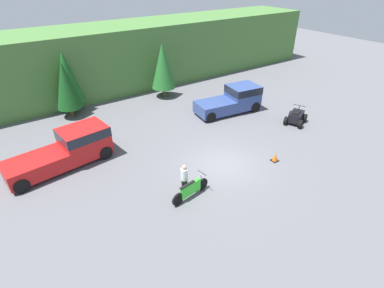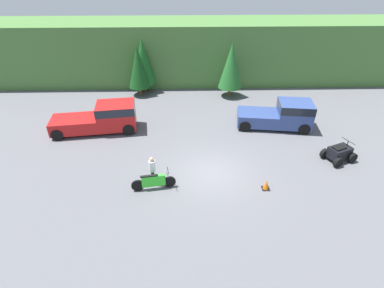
{
  "view_description": "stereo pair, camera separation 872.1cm",
  "coord_description": "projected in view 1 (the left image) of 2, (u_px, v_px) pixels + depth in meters",
  "views": [
    {
      "loc": [
        -9.76,
        -10.88,
        10.12
      ],
      "look_at": [
        -1.09,
        1.67,
        0.95
      ],
      "focal_mm": 28.0,
      "sensor_mm": 36.0,
      "label": 1
    },
    {
      "loc": [
        -1.52,
        -13.69,
        10.59
      ],
      "look_at": [
        -1.09,
        1.67,
        0.95
      ],
      "focal_mm": 28.0,
      "sensor_mm": 36.0,
      "label": 2
    }
  ],
  "objects": [
    {
      "name": "traffic_cone",
      "position": [
        275.0,
        157.0,
        17.85
      ],
      "size": [
        0.42,
        0.42,
        0.55
      ],
      "color": "black",
      "rests_on": "ground_plane"
    },
    {
      "name": "pickup_truck_second",
      "position": [
        234.0,
        99.0,
        23.56
      ],
      "size": [
        5.36,
        2.73,
        1.99
      ],
      "rotation": [
        0.0,
        0.0,
        -0.14
      ],
      "color": "#334784",
      "rests_on": "ground_plane"
    },
    {
      "name": "rider_person",
      "position": [
        184.0,
        178.0,
        14.98
      ],
      "size": [
        0.4,
        0.4,
        1.73
      ],
      "rotation": [
        0.0,
        0.0,
        0.14
      ],
      "color": "black",
      "rests_on": "ground_plane"
    },
    {
      "name": "tree_mid_left",
      "position": [
        67.0,
        77.0,
        22.53
      ],
      "size": [
        2.12,
        2.12,
        4.81
      ],
      "color": "brown",
      "rests_on": "ground_plane"
    },
    {
      "name": "tree_mid_right",
      "position": [
        163.0,
        66.0,
        25.38
      ],
      "size": [
        2.04,
        2.04,
        4.63
      ],
      "color": "brown",
      "rests_on": "ground_plane"
    },
    {
      "name": "ground_plane",
      "position": [
        223.0,
        164.0,
        17.64
      ],
      "size": [
        80.0,
        80.0,
        0.0
      ],
      "primitive_type": "plane",
      "color": "#5B5B60"
    },
    {
      "name": "quad_atv",
      "position": [
        296.0,
        117.0,
        21.99
      ],
      "size": [
        2.14,
        1.86,
        1.25
      ],
      "rotation": [
        0.0,
        0.0,
        0.4
      ],
      "color": "black",
      "rests_on": "ground_plane"
    },
    {
      "name": "pickup_truck_red",
      "position": [
        69.0,
        148.0,
        17.28
      ],
      "size": [
        6.0,
        2.77,
        1.99
      ],
      "rotation": [
        0.0,
        0.0,
        0.13
      ],
      "color": "red",
      "rests_on": "ground_plane"
    },
    {
      "name": "hillside_backdrop",
      "position": [
        113.0,
        58.0,
        27.5
      ],
      "size": [
        44.0,
        6.0,
        5.54
      ],
      "color": "#477538",
      "rests_on": "ground_plane"
    },
    {
      "name": "dirt_bike",
      "position": [
        191.0,
        190.0,
        14.94
      ],
      "size": [
        2.35,
        0.65,
        1.13
      ],
      "rotation": [
        0.0,
        0.0,
        0.16
      ],
      "color": "black",
      "rests_on": "ground_plane"
    },
    {
      "name": "tree_left",
      "position": [
        66.0,
        85.0,
        21.97
      ],
      "size": [
        1.88,
        1.88,
        4.26
      ],
      "color": "brown",
      "rests_on": "ground_plane"
    }
  ]
}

